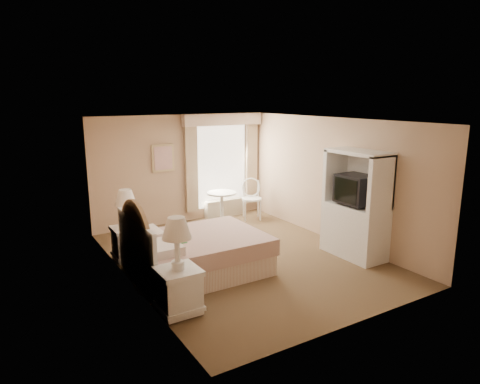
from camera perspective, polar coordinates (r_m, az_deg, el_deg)
room at (r=7.60m, az=0.50°, el=0.10°), size 4.21×5.51×2.51m
window at (r=10.36m, az=-2.29°, el=3.98°), size 2.05×0.22×2.51m
framed_art at (r=9.76m, az=-10.22°, el=4.49°), size 0.52×0.04×0.62m
bed at (r=7.19m, az=-6.39°, el=-8.14°), size 2.15×1.69×1.49m
nightstand_near at (r=5.93m, az=-8.23°, el=-11.34°), size 0.55×0.55×1.34m
nightstand_far at (r=7.96m, az=-14.75°, el=-5.46°), size 0.53×0.53×1.28m
round_table at (r=10.00m, az=-2.44°, el=-1.37°), size 0.68×0.68×0.72m
cafe_chair at (r=10.31m, az=1.54°, el=-0.44°), size 0.62×0.62×0.98m
armoire at (r=8.10m, az=15.16°, el=-2.73°), size 0.59×1.18×1.97m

